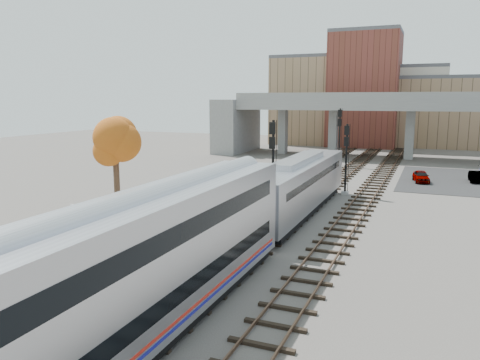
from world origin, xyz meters
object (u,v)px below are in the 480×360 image
Objects in this scene: tree at (115,146)px; car_a at (421,176)px; signal_mast_near at (273,167)px; coach at (102,290)px; signal_mast_mid at (346,161)px; locomotive at (298,184)px; car_b at (476,177)px; signal_mast_far at (339,137)px.

car_a is at bearing 49.39° from tree.
signal_mast_near is 11.82m from tree.
signal_mast_near is 1.99× the size of car_a.
coach is 31.36m from signal_mast_mid.
signal_mast_mid is (2.00, 8.69, 0.78)m from locomotive.
car_b is at bearing 56.36° from locomotive.
locomotive is at bearing -125.80° from car_b.
car_b is at bearing 52.26° from signal_mast_near.
car_a is (20.43, 23.83, -4.61)m from tree.
signal_mast_near reaches higher than locomotive.
signal_mast_mid is 1.90× the size of car_b.
signal_mast_near is at bearing -129.92° from car_a.
signal_mast_mid is (4.10, 8.55, -0.44)m from signal_mast_near.
signal_mast_far reaches higher than locomotive.
signal_mast_far reaches higher than coach.
signal_mast_mid reaches higher than coach.
signal_mast_mid is at bearing 64.38° from signal_mast_near.
signal_mast_near is at bearing 176.17° from locomotive.
signal_mast_far reaches higher than signal_mast_mid.
signal_mast_far is at bearing 92.41° from coach.
signal_mast_far is 14.14m from car_a.
locomotive is 0.76× the size of coach.
coach is 3.53× the size of tree.
car_b is (13.51, 42.91, -2.20)m from coach.
signal_mast_near reaches higher than coach.
signal_mast_near is 27.11m from signal_mast_far.
signal_mast_mid reaches higher than car_a.
signal_mast_near is (-2.10, 0.14, 1.22)m from locomotive.
tree reaches higher than coach.
tree is 36.88m from car_b.
locomotive reaches higher than car_a.
coach is 41.59m from car_a.
car_b is at bearing 72.53° from coach.
signal_mast_mid is at bearing -133.50° from car_a.
signal_mast_mid is at bearing 86.34° from coach.
signal_mast_mid is 20.36m from tree.
signal_mast_near is 9.49m from signal_mast_mid.
coach is (-0.00, -22.61, 0.52)m from locomotive.
tree is at bearing -134.58° from signal_mast_mid.
car_a is at bearing -41.54° from signal_mast_far.
locomotive is 22.61m from coach.
car_a is 1.05× the size of car_b.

